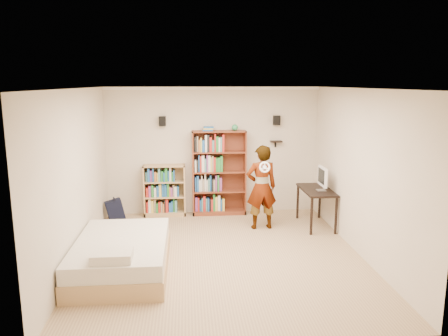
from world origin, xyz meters
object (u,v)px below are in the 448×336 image
Objects in this scene: tall_bookshelf at (219,173)px; person at (261,187)px; low_bookshelf at (165,190)px; daybed at (122,251)px; computer_desk at (316,207)px.

person is at bearing -53.93° from tall_bookshelf.
low_bookshelf is 0.67× the size of person.
tall_bookshelf reaches higher than daybed.
computer_desk is 1.19m from person.
person is at bearing -177.57° from computer_desk.
computer_desk is at bearing -17.92° from low_bookshelf.
tall_bookshelf is at bearing 152.26° from computer_desk.
tall_bookshelf is 1.10× the size of person.
person reaches higher than daybed.
daybed is 3.03m from person.
tall_bookshelf is at bearing 58.85° from daybed.
daybed is at bearing -152.79° from computer_desk.
daybed is at bearing 30.22° from person.
daybed is (-0.52, -2.77, -0.24)m from low_bookshelf.
computer_desk is (2.99, -0.97, -0.17)m from low_bookshelf.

